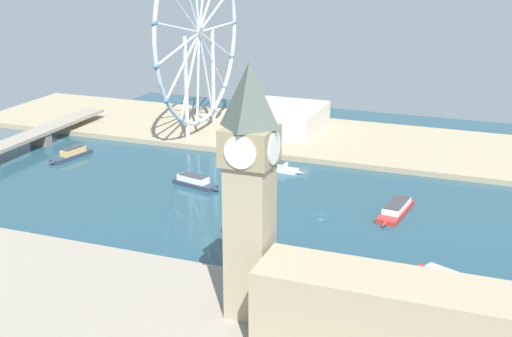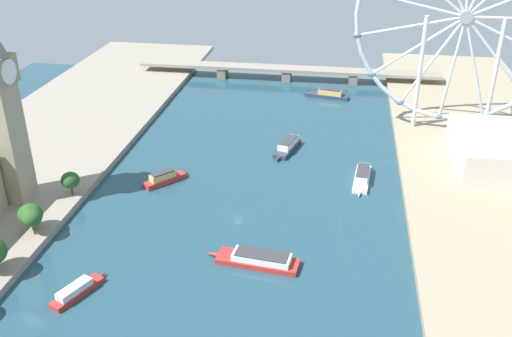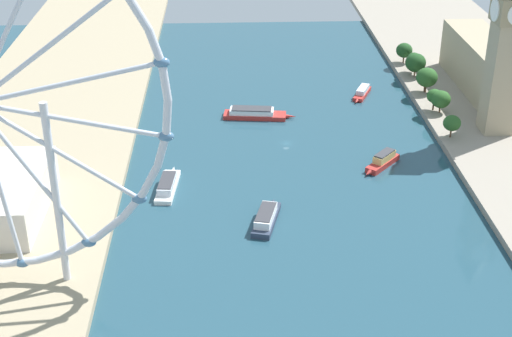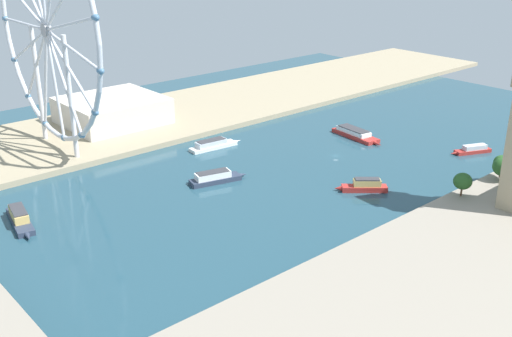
{
  "view_description": "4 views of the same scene",
  "coord_description": "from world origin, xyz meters",
  "px_view_note": "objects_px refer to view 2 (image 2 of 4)",
  "views": [
    {
      "loc": [
        -284.16,
        -77.54,
        119.87
      ],
      "look_at": [
        13.33,
        36.75,
        13.32
      ],
      "focal_mm": 49.17,
      "sensor_mm": 36.0,
      "label": 1
    },
    {
      "loc": [
        39.32,
        -200.81,
        125.91
      ],
      "look_at": [
        6.68,
        5.85,
        20.55
      ],
      "focal_mm": 40.07,
      "sensor_mm": 36.0,
      "label": 2
    },
    {
      "loc": [
        27.79,
        308.16,
        144.35
      ],
      "look_at": [
        15.74,
        40.43,
        8.02
      ],
      "focal_mm": 52.38,
      "sensor_mm": 36.0,
      "label": 3
    },
    {
      "loc": [
        -196.8,
        227.39,
        110.82
      ],
      "look_at": [
        -7.17,
        61.9,
        11.02
      ],
      "focal_mm": 42.57,
      "sensor_mm": 36.0,
      "label": 4
    }
  ],
  "objects_px": {
    "tour_boat_5": "(362,177)",
    "river_bridge": "(287,70)",
    "tour_boat_1": "(77,290)",
    "riverside_hall": "(509,151)",
    "tour_boat_4": "(165,178)",
    "tour_boat_0": "(287,146)",
    "tour_boat_3": "(258,259)",
    "tour_boat_2": "(328,94)",
    "ferris_wheel": "(466,18)"
  },
  "relations": [
    {
      "from": "tour_boat_0",
      "to": "tour_boat_4",
      "type": "relative_size",
      "value": 1.4
    },
    {
      "from": "tour_boat_0",
      "to": "tour_boat_1",
      "type": "height_order",
      "value": "tour_boat_0"
    },
    {
      "from": "riverside_hall",
      "to": "tour_boat_0",
      "type": "xyz_separation_m",
      "value": [
        -107.64,
        5.98,
        -8.12
      ]
    },
    {
      "from": "tour_boat_3",
      "to": "riverside_hall",
      "type": "bearing_deg",
      "value": -132.14
    },
    {
      "from": "tour_boat_2",
      "to": "tour_boat_3",
      "type": "xyz_separation_m",
      "value": [
        -17.3,
        -185.98,
        -0.34
      ]
    },
    {
      "from": "river_bridge",
      "to": "tour_boat_4",
      "type": "height_order",
      "value": "river_bridge"
    },
    {
      "from": "tour_boat_0",
      "to": "tour_boat_3",
      "type": "bearing_deg",
      "value": 14.23
    },
    {
      "from": "tour_boat_0",
      "to": "tour_boat_4",
      "type": "distance_m",
      "value": 68.84
    },
    {
      "from": "riverside_hall",
      "to": "tour_boat_4",
      "type": "distance_m",
      "value": 164.87
    },
    {
      "from": "river_bridge",
      "to": "tour_boat_3",
      "type": "distance_m",
      "value": 219.34
    },
    {
      "from": "tour_boat_1",
      "to": "tour_boat_3",
      "type": "xyz_separation_m",
      "value": [
        58.1,
        26.79,
        0.29
      ]
    },
    {
      "from": "tour_boat_1",
      "to": "tour_boat_2",
      "type": "xyz_separation_m",
      "value": [
        75.4,
        212.77,
        0.64
      ]
    },
    {
      "from": "ferris_wheel",
      "to": "tour_boat_4",
      "type": "relative_size",
      "value": 5.73
    },
    {
      "from": "ferris_wheel",
      "to": "riverside_hall",
      "type": "bearing_deg",
      "value": -63.22
    },
    {
      "from": "river_bridge",
      "to": "tour_boat_5",
      "type": "xyz_separation_m",
      "value": [
        51.56,
        -146.29,
        -5.05
      ]
    },
    {
      "from": "tour_boat_0",
      "to": "ferris_wheel",
      "type": "bearing_deg",
      "value": 127.39
    },
    {
      "from": "tour_boat_5",
      "to": "river_bridge",
      "type": "bearing_deg",
      "value": -155.32
    },
    {
      "from": "riverside_hall",
      "to": "tour_boat_2",
      "type": "xyz_separation_m",
      "value": [
        -90.21,
        91.47,
        -8.04
      ]
    },
    {
      "from": "river_bridge",
      "to": "tour_boat_0",
      "type": "distance_m",
      "value": 119.22
    },
    {
      "from": "river_bridge",
      "to": "tour_boat_5",
      "type": "height_order",
      "value": "river_bridge"
    },
    {
      "from": "tour_boat_2",
      "to": "tour_boat_3",
      "type": "bearing_deg",
      "value": 95.33
    },
    {
      "from": "tour_boat_0",
      "to": "tour_boat_3",
      "type": "distance_m",
      "value": 100.48
    },
    {
      "from": "ferris_wheel",
      "to": "river_bridge",
      "type": "relative_size",
      "value": 0.56
    },
    {
      "from": "tour_boat_3",
      "to": "tour_boat_4",
      "type": "height_order",
      "value": "tour_boat_4"
    },
    {
      "from": "tour_boat_4",
      "to": "tour_boat_5",
      "type": "distance_m",
      "value": 92.32
    },
    {
      "from": "riverside_hall",
      "to": "tour_boat_1",
      "type": "distance_m",
      "value": 205.46
    },
    {
      "from": "riverside_hall",
      "to": "river_bridge",
      "type": "relative_size",
      "value": 0.26
    },
    {
      "from": "tour_boat_0",
      "to": "tour_boat_3",
      "type": "xyz_separation_m",
      "value": [
        0.13,
        -100.48,
        -0.26
      ]
    },
    {
      "from": "riverside_hall",
      "to": "tour_boat_2",
      "type": "distance_m",
      "value": 128.72
    },
    {
      "from": "tour_boat_1",
      "to": "ferris_wheel",
      "type": "bearing_deg",
      "value": -17.23
    },
    {
      "from": "riverside_hall",
      "to": "tour_boat_1",
      "type": "height_order",
      "value": "riverside_hall"
    },
    {
      "from": "tour_boat_2",
      "to": "tour_boat_5",
      "type": "bearing_deg",
      "value": 111.09
    },
    {
      "from": "riverside_hall",
      "to": "tour_boat_3",
      "type": "relative_size",
      "value": 1.51
    },
    {
      "from": "riverside_hall",
      "to": "tour_boat_2",
      "type": "relative_size",
      "value": 1.72
    },
    {
      "from": "tour_boat_3",
      "to": "tour_boat_5",
      "type": "relative_size",
      "value": 1.13
    },
    {
      "from": "tour_boat_1",
      "to": "tour_boat_5",
      "type": "bearing_deg",
      "value": -20.1
    },
    {
      "from": "tour_boat_2",
      "to": "tour_boat_3",
      "type": "relative_size",
      "value": 0.88
    },
    {
      "from": "ferris_wheel",
      "to": "tour_boat_3",
      "type": "xyz_separation_m",
      "value": [
        -85.86,
        -137.4,
        -61.62
      ]
    },
    {
      "from": "tour_boat_1",
      "to": "tour_boat_5",
      "type": "height_order",
      "value": "tour_boat_5"
    },
    {
      "from": "riverside_hall",
      "to": "river_bridge",
      "type": "distance_m",
      "value": 173.44
    },
    {
      "from": "ferris_wheel",
      "to": "tour_boat_0",
      "type": "xyz_separation_m",
      "value": [
        -85.99,
        -36.92,
        -61.35
      ]
    },
    {
      "from": "tour_boat_0",
      "to": "tour_boat_3",
      "type": "relative_size",
      "value": 0.8
    },
    {
      "from": "tour_boat_5",
      "to": "tour_boat_4",
      "type": "bearing_deg",
      "value": -74.32
    },
    {
      "from": "tour_boat_3",
      "to": "tour_boat_5",
      "type": "xyz_separation_m",
      "value": [
        38.22,
        72.58,
        -0.01
      ]
    },
    {
      "from": "tour_boat_2",
      "to": "riverside_hall",
      "type": "bearing_deg",
      "value": 145.24
    },
    {
      "from": "ferris_wheel",
      "to": "tour_boat_3",
      "type": "distance_m",
      "value": 173.34
    },
    {
      "from": "tour_boat_4",
      "to": "tour_boat_2",
      "type": "bearing_deg",
      "value": 13.01
    },
    {
      "from": "river_bridge",
      "to": "tour_boat_1",
      "type": "xyz_separation_m",
      "value": [
        -44.77,
        -245.66,
        -5.34
      ]
    },
    {
      "from": "ferris_wheel",
      "to": "tour_boat_4",
      "type": "bearing_deg",
      "value": -149.51
    },
    {
      "from": "tour_boat_1",
      "to": "tour_boat_4",
      "type": "height_order",
      "value": "tour_boat_4"
    }
  ]
}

